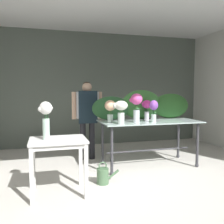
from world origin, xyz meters
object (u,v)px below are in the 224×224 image
at_px(side_table_white, 58,147).
at_px(vase_ivory_roses, 121,109).
at_px(vase_peach_peonies, 110,109).
at_px(vase_white_roses_tall, 46,117).
at_px(watering_can, 103,176).
at_px(vase_magenta_ranunculus, 147,107).
at_px(vase_violet_carnations, 154,109).
at_px(vase_fuchsia_stock, 136,104).
at_px(florist, 87,112).
at_px(display_table_glass, 149,128).

height_order(side_table_white, vase_ivory_roses, vase_ivory_roses).
relative_size(side_table_white, vase_peach_peonies, 1.94).
relative_size(vase_white_roses_tall, watering_can, 1.44).
bearing_deg(vase_magenta_ranunculus, vase_violet_carnations, -92.99).
bearing_deg(vase_magenta_ranunculus, vase_white_roses_tall, -151.74).
xyz_separation_m(vase_fuchsia_stock, vase_ivory_roses, (-0.33, -0.14, -0.07)).
bearing_deg(vase_violet_carnations, vase_peach_peonies, 166.77).
bearing_deg(vase_ivory_roses, vase_fuchsia_stock, 22.03).
distance_m(vase_fuchsia_stock, vase_magenta_ranunculus, 0.43).
xyz_separation_m(side_table_white, florist, (0.68, 1.60, 0.33)).
distance_m(vase_peach_peonies, vase_magenta_ranunculus, 0.79).
bearing_deg(watering_can, vase_peach_peonies, 65.83).
bearing_deg(vase_violet_carnations, vase_white_roses_tall, -160.49).
bearing_deg(vase_ivory_roses, vase_peach_peonies, 116.75).
height_order(display_table_glass, florist, florist).
xyz_separation_m(florist, vase_peach_peonies, (0.28, -0.76, 0.11)).
height_order(vase_magenta_ranunculus, vase_white_roses_tall, vase_white_roses_tall).
distance_m(display_table_glass, side_table_white, 1.93).
bearing_deg(vase_magenta_ranunculus, side_table_white, -149.72).
bearing_deg(vase_ivory_roses, florist, 111.80).
height_order(display_table_glass, vase_white_roses_tall, vase_white_roses_tall).
height_order(vase_violet_carnations, vase_magenta_ranunculus, vase_violet_carnations).
bearing_deg(display_table_glass, watering_can, -147.58).
relative_size(display_table_glass, vase_ivory_roses, 4.68).
xyz_separation_m(vase_magenta_ranunculus, vase_white_roses_tall, (-1.89, -1.01, -0.03)).
xyz_separation_m(florist, vase_fuchsia_stock, (0.73, -0.87, 0.18)).
height_order(side_table_white, vase_fuchsia_stock, vase_fuchsia_stock).
distance_m(vase_ivory_roses, vase_magenta_ranunculus, 0.77).
relative_size(side_table_white, vase_fuchsia_stock, 1.49).
bearing_deg(side_table_white, display_table_glass, 26.71).
bearing_deg(vase_white_roses_tall, side_table_white, 0.45).
height_order(vase_white_roses_tall, watering_can, vase_white_roses_tall).
distance_m(side_table_white, vase_violet_carnations, 1.89).
relative_size(vase_magenta_ranunculus, watering_can, 1.08).
height_order(florist, watering_can, florist).
xyz_separation_m(display_table_glass, vase_violet_carnations, (-0.01, -0.21, 0.37)).
xyz_separation_m(vase_ivory_roses, watering_can, (-0.41, -0.40, -0.98)).
distance_m(side_table_white, vase_ivory_roses, 1.31).
height_order(vase_peach_peonies, vase_violet_carnations, vase_peach_peonies).
height_order(display_table_glass, side_table_white, display_table_glass).
height_order(vase_peach_peonies, vase_ivory_roses, vase_peach_peonies).
distance_m(vase_magenta_ranunculus, vase_white_roses_tall, 2.14).
distance_m(display_table_glass, vase_white_roses_tall, 2.10).
bearing_deg(display_table_glass, side_table_white, -153.29).
bearing_deg(florist, display_table_glass, -35.01).
bearing_deg(display_table_glass, vase_fuchsia_stock, -157.20).
xyz_separation_m(side_table_white, vase_white_roses_tall, (-0.15, -0.00, 0.41)).
xyz_separation_m(vase_magenta_ranunculus, watering_can, (-1.06, -0.81, -0.98)).
distance_m(vase_fuchsia_stock, watering_can, 1.39).
distance_m(display_table_glass, vase_violet_carnations, 0.42).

